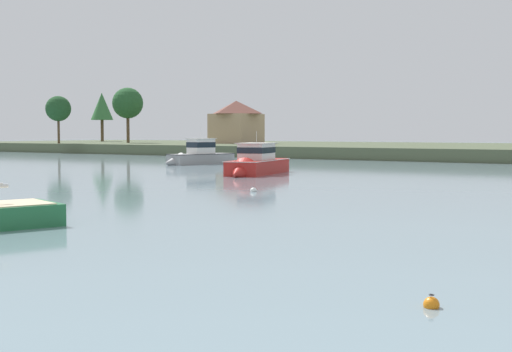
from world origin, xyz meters
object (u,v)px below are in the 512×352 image
Objects in this scene: cruiser_red at (254,167)px; mooring_buoy_white at (253,191)px; cruiser_grey at (196,158)px; mooring_buoy_orange at (431,305)px.

cruiser_red is 17.45m from mooring_buoy_white.
cruiser_red is at bearing 123.00° from mooring_buoy_white.
cruiser_grey is 21.48× the size of mooring_buoy_white.
cruiser_red is 46.03m from mooring_buoy_orange.
cruiser_red is 20.51m from cruiser_grey.
mooring_buoy_white is (9.50, -14.63, -0.56)m from cruiser_red.
cruiser_grey is at bearing 133.41° from mooring_buoy_white.
mooring_buoy_white is 28.68m from mooring_buoy_orange.
cruiser_grey reaches higher than cruiser_red.
mooring_buoy_orange is (44.46, -48.89, -0.61)m from cruiser_grey.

